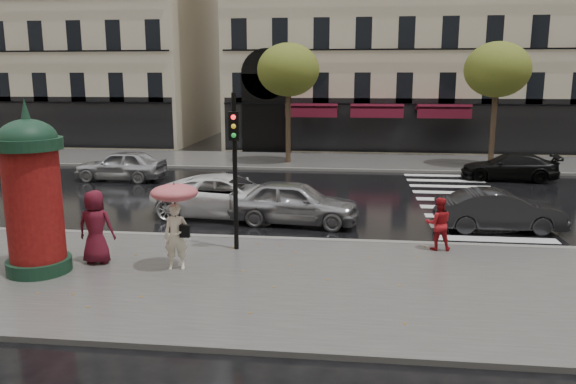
# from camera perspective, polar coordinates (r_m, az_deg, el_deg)

# --- Properties ---
(ground) EXTENTS (160.00, 160.00, 0.00)m
(ground) POSITION_cam_1_polar(r_m,az_deg,el_deg) (13.99, -0.31, -8.68)
(ground) COLOR black
(ground) RESTS_ON ground
(near_sidewalk) EXTENTS (90.00, 7.00, 0.12)m
(near_sidewalk) POSITION_cam_1_polar(r_m,az_deg,el_deg) (13.50, -0.56, -9.18)
(near_sidewalk) COLOR #474744
(near_sidewalk) RESTS_ON ground
(far_sidewalk) EXTENTS (90.00, 6.00, 0.12)m
(far_sidewalk) POSITION_cam_1_polar(r_m,az_deg,el_deg) (32.42, 3.74, 3.15)
(far_sidewalk) COLOR #474744
(far_sidewalk) RESTS_ON ground
(near_kerb) EXTENTS (90.00, 0.25, 0.14)m
(near_kerb) POSITION_cam_1_polar(r_m,az_deg,el_deg) (16.80, 0.93, -4.91)
(near_kerb) COLOR slate
(near_kerb) RESTS_ON ground
(far_kerb) EXTENTS (90.00, 0.25, 0.14)m
(far_kerb) POSITION_cam_1_polar(r_m,az_deg,el_deg) (29.45, 3.44, 2.31)
(far_kerb) COLOR slate
(far_kerb) RESTS_ON ground
(zebra_crossing) EXTENTS (3.60, 11.75, 0.01)m
(zebra_crossing) POSITION_cam_1_polar(r_m,az_deg,el_deg) (23.55, 17.27, -0.75)
(zebra_crossing) COLOR silver
(zebra_crossing) RESTS_ON ground
(tree_far_left) EXTENTS (3.40, 3.40, 6.64)m
(tree_far_left) POSITION_cam_1_polar(r_m,az_deg,el_deg) (31.22, 0.02, 12.26)
(tree_far_left) COLOR #38281C
(tree_far_left) RESTS_ON ground
(tree_far_right) EXTENTS (3.40, 3.40, 6.64)m
(tree_far_right) POSITION_cam_1_polar(r_m,az_deg,el_deg) (31.89, 20.49, 11.52)
(tree_far_right) COLOR #38281C
(tree_far_right) RESTS_ON ground
(woman_umbrella) EXTENTS (1.16, 1.16, 2.23)m
(woman_umbrella) POSITION_cam_1_polar(r_m,az_deg,el_deg) (14.11, -11.39, -1.98)
(woman_umbrella) COLOR beige
(woman_umbrella) RESTS_ON near_sidewalk
(woman_red) EXTENTS (0.73, 0.58, 1.48)m
(woman_red) POSITION_cam_1_polar(r_m,az_deg,el_deg) (16.11, 15.04, -3.12)
(woman_red) COLOR #A9141B
(woman_red) RESTS_ON near_sidewalk
(man_burgundy) EXTENTS (0.95, 0.64, 1.92)m
(man_burgundy) POSITION_cam_1_polar(r_m,az_deg,el_deg) (15.23, -18.95, -3.37)
(man_burgundy) COLOR #56111F
(man_burgundy) RESTS_ON near_sidewalk
(morris_column) EXTENTS (1.58, 1.58, 4.25)m
(morris_column) POSITION_cam_1_polar(r_m,az_deg,el_deg) (14.86, -24.52, 0.09)
(morris_column) COLOR #133221
(morris_column) RESTS_ON near_sidewalk
(traffic_light) EXTENTS (0.30, 0.42, 4.32)m
(traffic_light) POSITION_cam_1_polar(r_m,az_deg,el_deg) (15.22, -5.45, 3.60)
(traffic_light) COLOR black
(traffic_light) RESTS_ON near_sidewalk
(car_silver) EXTENTS (4.48, 2.18, 1.47)m
(car_silver) POSITION_cam_1_polar(r_m,az_deg,el_deg) (18.75, 0.65, -1.04)
(car_silver) COLOR #98989D
(car_silver) RESTS_ON ground
(car_darkgrey) EXTENTS (4.00, 1.55, 1.30)m
(car_darkgrey) POSITION_cam_1_polar(r_m,az_deg,el_deg) (19.18, 20.70, -1.78)
(car_darkgrey) COLOR black
(car_darkgrey) RESTS_ON ground
(car_white) EXTENTS (5.45, 2.86, 1.46)m
(car_white) POSITION_cam_1_polar(r_m,az_deg,el_deg) (19.83, -6.00, -0.41)
(car_white) COLOR white
(car_white) RESTS_ON ground
(car_black) EXTENTS (4.55, 2.23, 1.27)m
(car_black) POSITION_cam_1_polar(r_m,az_deg,el_deg) (28.66, 21.56, 2.39)
(car_black) COLOR black
(car_black) RESTS_ON ground
(car_far_silver) EXTENTS (4.30, 1.82, 1.45)m
(car_far_silver) POSITION_cam_1_polar(r_m,az_deg,el_deg) (27.72, -16.60, 2.62)
(car_far_silver) COLOR #ABABB0
(car_far_silver) RESTS_ON ground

